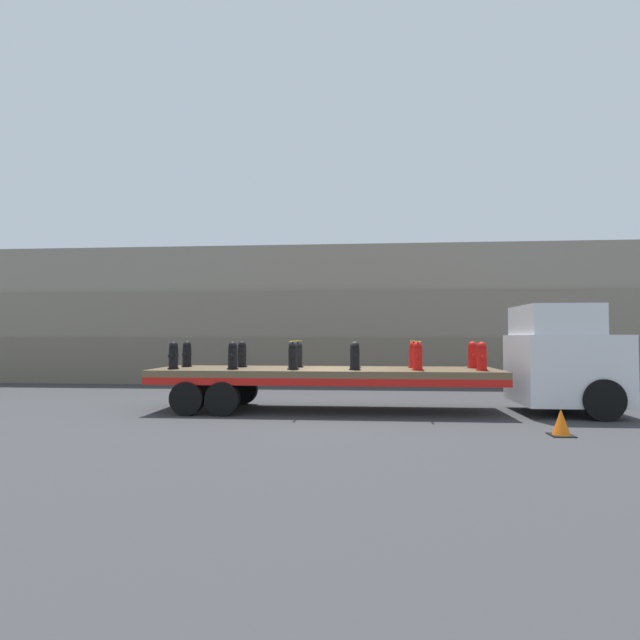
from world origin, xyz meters
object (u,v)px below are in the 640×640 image
fire_hydrant_black_near_1 (233,356)px  fire_hydrant_red_near_5 (482,357)px  fire_hydrant_black_near_0 (173,356)px  fire_hydrant_red_far_4 (413,355)px  fire_hydrant_black_near_2 (293,356)px  fire_hydrant_black_far_2 (298,355)px  fire_hydrant_black_far_0 (187,354)px  fire_hydrant_red_far_5 (473,355)px  fire_hydrant_black_far_1 (242,354)px  fire_hydrant_black_far_3 (355,355)px  flatbed_trailer (306,376)px  traffic_cone (561,423)px  truck_cab (567,359)px  fire_hydrant_red_near_4 (418,356)px  fire_hydrant_black_near_3 (355,356)px

fire_hydrant_black_near_1 → fire_hydrant_red_near_5: same height
fire_hydrant_black_near_0 → fire_hydrant_red_far_4: size_ratio=1.00×
fire_hydrant_black_near_1 → fire_hydrant_black_near_2: bearing=0.0°
fire_hydrant_black_near_2 → fire_hydrant_black_far_2: 1.10m
fire_hydrant_black_far_0 → fire_hydrant_red_far_5: (8.58, 0.00, 0.00)m
fire_hydrant_black_near_0 → fire_hydrant_red_near_5: (8.58, 0.00, 0.00)m
fire_hydrant_red_far_5 → fire_hydrant_black_far_1: bearing=180.0°
fire_hydrant_black_far_1 → fire_hydrant_red_far_5: same height
fire_hydrant_black_far_3 → fire_hydrant_red_near_5: same height
fire_hydrant_black_far_1 → fire_hydrant_red_far_4: bearing=0.0°
fire_hydrant_red_near_5 → fire_hydrant_red_far_5: bearing=90.0°
fire_hydrant_black_near_1 → fire_hydrant_black_far_1: bearing=90.0°
flatbed_trailer → fire_hydrant_black_near_1: (-2.03, -0.55, 0.59)m
fire_hydrant_black_near_0 → fire_hydrant_black_far_3: 5.27m
fire_hydrant_black_near_2 → traffic_cone: 6.85m
fire_hydrant_red_far_4 → traffic_cone: 4.83m
truck_cab → flatbed_trailer: 7.29m
fire_hydrant_black_far_0 → traffic_cone: 10.40m
fire_hydrant_black_far_2 → fire_hydrant_black_near_0: bearing=-162.2°
flatbed_trailer → fire_hydrant_red_near_4: fire_hydrant_red_near_4 is taller
fire_hydrant_red_far_5 → traffic_cone: (1.02, -3.76, -1.31)m
fire_hydrant_red_far_5 → traffic_cone: bearing=-74.7°
fire_hydrant_black_far_1 → traffic_cone: (7.89, -3.76, -1.31)m
flatbed_trailer → truck_cab: bearing=0.0°
fire_hydrant_black_far_1 → fire_hydrant_black_near_1: bearing=-90.0°
fire_hydrant_black_near_2 → fire_hydrant_red_far_5: 5.27m
truck_cab → fire_hydrant_black_far_1: (-9.30, 0.55, 0.08)m
fire_hydrant_black_near_1 → fire_hydrant_black_near_2: 1.72m
fire_hydrant_black_far_3 → fire_hydrant_black_near_0: bearing=-167.9°
fire_hydrant_red_far_4 → fire_hydrant_red_far_5: (1.72, 0.00, 0.00)m
fire_hydrant_black_near_2 → fire_hydrant_black_far_3: size_ratio=1.00×
fire_hydrant_black_near_3 → traffic_cone: (4.46, -2.65, -1.31)m
fire_hydrant_red_far_5 → fire_hydrant_black_near_3: bearing=-162.2°
flatbed_trailer → fire_hydrant_black_far_1: size_ratio=12.51×
fire_hydrant_black_near_0 → fire_hydrant_red_far_4: bearing=9.1°
fire_hydrant_black_far_3 → fire_hydrant_red_far_5: same height
fire_hydrant_black_far_0 → fire_hydrant_black_far_2: size_ratio=1.00×
fire_hydrant_red_far_4 → fire_hydrant_red_near_5: size_ratio=1.00×
truck_cab → fire_hydrant_black_near_1: 9.32m
fire_hydrant_black_far_2 → fire_hydrant_red_near_4: size_ratio=1.00×
fire_hydrant_red_far_4 → traffic_cone: size_ratio=1.36×
fire_hydrant_black_far_0 → fire_hydrant_black_far_3: 5.15m
fire_hydrant_black_near_0 → traffic_cone: (9.61, -2.65, -1.31)m
flatbed_trailer → fire_hydrant_black_near_3: fire_hydrant_black_near_3 is taller
fire_hydrant_black_near_0 → fire_hydrant_black_far_1: bearing=32.7°
fire_hydrant_black_far_2 → fire_hydrant_black_far_3: size_ratio=1.00×
fire_hydrant_black_near_1 → fire_hydrant_black_far_1: 1.10m
fire_hydrant_red_near_4 → fire_hydrant_red_far_5: 2.04m
fire_hydrant_black_far_2 → fire_hydrant_black_far_1: bearing=180.0°
fire_hydrant_black_near_2 → fire_hydrant_black_far_3: same height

